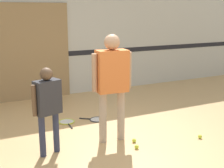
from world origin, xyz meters
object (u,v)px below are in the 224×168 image
person_instructor (112,77)px  racket_second_spare (67,122)px  person_student_left (48,102)px  tennis_ball_stray_left (134,140)px  tennis_ball_near_instructor (137,147)px  racket_spare_on_floor (96,119)px  tennis_ball_by_spare_racket (103,116)px  tennis_ball_stray_right (200,137)px

person_instructor → racket_second_spare: size_ratio=3.16×
person_student_left → tennis_ball_stray_left: 1.54m
racket_second_spare → tennis_ball_near_instructor: tennis_ball_near_instructor is taller
person_student_left → tennis_ball_near_instructor: size_ratio=19.65×
racket_spare_on_floor → racket_second_spare: 0.57m
person_instructor → tennis_ball_stray_left: (0.28, -0.23, -1.03)m
person_instructor → tennis_ball_by_spare_racket: (0.33, 1.06, -1.03)m
racket_spare_on_floor → tennis_ball_by_spare_racket: (0.18, 0.06, 0.02)m
person_instructor → tennis_ball_stray_right: (1.34, -0.58, -1.03)m
person_instructor → tennis_ball_by_spare_racket: 1.51m
person_student_left → tennis_ball_by_spare_racket: bearing=21.0°
tennis_ball_near_instructor → tennis_ball_stray_left: 0.24m
racket_spare_on_floor → tennis_ball_by_spare_racket: 0.19m
tennis_ball_stray_left → tennis_ball_stray_right: same height
racket_spare_on_floor → tennis_ball_near_instructor: tennis_ball_near_instructor is taller
tennis_ball_stray_right → person_instructor: bearing=156.5°
person_student_left → tennis_ball_stray_right: 2.56m
person_instructor → tennis_ball_stray_right: bearing=-18.4°
person_instructor → racket_second_spare: person_instructor is taller
person_instructor → tennis_ball_near_instructor: 1.14m
person_instructor → person_student_left: person_instructor is taller
person_student_left → racket_spare_on_floor: 1.76m
racket_second_spare → person_student_left: bearing=-25.7°
tennis_ball_stray_left → person_instructor: bearing=140.3°
racket_spare_on_floor → tennis_ball_near_instructor: (0.04, -1.45, 0.02)m
tennis_ball_near_instructor → tennis_ball_stray_left: same height
tennis_ball_by_spare_racket → tennis_ball_stray_right: (1.01, -1.64, 0.00)m
tennis_ball_stray_left → tennis_ball_by_spare_racket: bearing=87.7°
tennis_ball_near_instructor → tennis_ball_stray_right: same height
tennis_ball_near_instructor → tennis_ball_stray_left: (0.08, 0.22, 0.00)m
racket_spare_on_floor → tennis_ball_stray_left: size_ratio=7.61×
tennis_ball_by_spare_racket → tennis_ball_stray_left: 1.29m
racket_spare_on_floor → tennis_ball_stray_left: 1.24m
person_instructor → person_student_left: bearing=-173.7°
person_instructor → tennis_ball_stray_right: 1.79m
tennis_ball_stray_left → racket_second_spare: bearing=116.7°
person_student_left → tennis_ball_by_spare_racket: person_student_left is taller
racket_spare_on_floor → tennis_ball_by_spare_racket: bearing=-124.4°
person_student_left → tennis_ball_near_instructor: 1.51m
person_student_left → racket_second_spare: (0.64, 1.14, -0.79)m
racket_spare_on_floor → racket_second_spare: (-0.56, 0.12, 0.00)m
tennis_ball_near_instructor → tennis_ball_stray_right: (1.14, -0.13, 0.00)m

